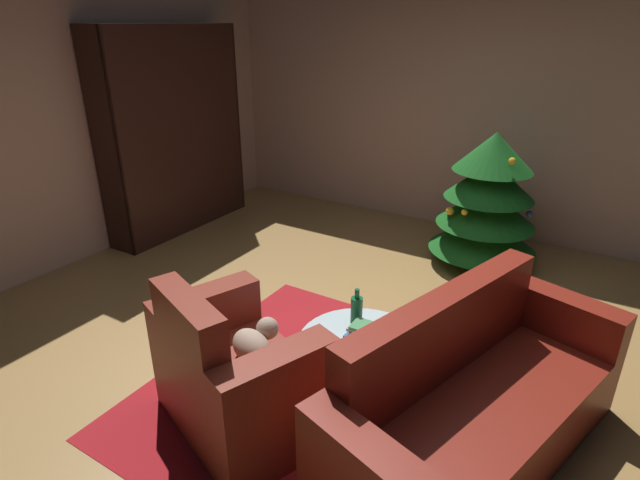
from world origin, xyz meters
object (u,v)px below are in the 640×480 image
object	(u,v)px
armchair_red	(236,377)
couch_red	(472,408)
bookshelf_unit	(183,131)
coffee_table	(362,346)
decorated_tree	(488,201)
bottle_on_table	(357,309)
book_stack_on_table	(364,331)

from	to	relation	value
armchair_red	couch_red	xyz separation A→B (m)	(1.21, 0.49, -0.03)
bookshelf_unit	armchair_red	size ratio (longest dim) A/B	1.89
coffee_table	bookshelf_unit	bearing A→B (deg)	151.98
armchair_red	decorated_tree	distance (m)	2.98
coffee_table	couch_red	bearing A→B (deg)	-8.23
decorated_tree	couch_red	bearing A→B (deg)	-76.27
couch_red	bottle_on_table	world-z (taller)	couch_red
armchair_red	bottle_on_table	world-z (taller)	armchair_red
armchair_red	couch_red	distance (m)	1.30
bookshelf_unit	bottle_on_table	size ratio (longest dim) A/B	8.97
bookshelf_unit	bottle_on_table	distance (m)	3.33
armchair_red	bottle_on_table	xyz separation A→B (m)	(0.37, 0.76, 0.17)
armchair_red	book_stack_on_table	distance (m)	0.81
couch_red	bottle_on_table	xyz separation A→B (m)	(-0.84, 0.27, 0.20)
coffee_table	book_stack_on_table	distance (m)	0.09
decorated_tree	armchair_red	bearing A→B (deg)	-102.01
armchair_red	coffee_table	xyz separation A→B (m)	(0.49, 0.59, 0.04)
armchair_red	decorated_tree	xyz separation A→B (m)	(0.62, 2.90, 0.31)
armchair_red	coffee_table	size ratio (longest dim) A/B	1.48
couch_red	bottle_on_table	bearing A→B (deg)	161.97
bookshelf_unit	decorated_tree	distance (m)	3.29
coffee_table	armchair_red	bearing A→B (deg)	-130.00
coffee_table	bottle_on_table	distance (m)	0.25
bookshelf_unit	couch_red	distance (m)	4.23
couch_red	coffee_table	world-z (taller)	couch_red
bottle_on_table	decorated_tree	xyz separation A→B (m)	(0.25, 2.14, 0.15)
bookshelf_unit	decorated_tree	bearing A→B (deg)	11.97
bookshelf_unit	coffee_table	xyz separation A→B (m)	(3.07, -1.63, -0.70)
coffee_table	decorated_tree	size ratio (longest dim) A/B	0.60
couch_red	bottle_on_table	distance (m)	0.91
coffee_table	book_stack_on_table	xyz separation A→B (m)	(-0.01, 0.05, 0.07)
bottle_on_table	armchair_red	bearing A→B (deg)	-115.67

